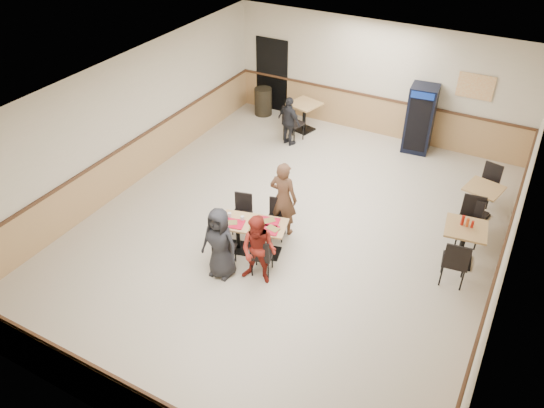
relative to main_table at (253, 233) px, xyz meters
The scene contains 20 objects.
ground 1.05m from the main_table, 71.87° to the left, with size 10.00×10.00×0.00m, color beige.
room_shell 4.03m from the main_table, 59.04° to the left, with size 10.00×10.00×10.00m.
main_table is the anchor object (origin of this frame).
main_chairs 0.05m from the main_table, 165.49° to the right, with size 1.45×1.71×0.85m.
diner_woman_left 0.91m from the main_table, 103.38° to the right, with size 0.70×0.46×1.43m, color black.
diner_woman_right 0.86m from the main_table, 53.11° to the right, with size 0.68×0.53×1.40m, color maroon.
diner_man_opposite 0.94m from the main_table, 76.62° to the left, with size 0.59×0.38×1.61m, color brown.
lone_diner 4.43m from the main_table, 108.14° to the left, with size 0.76×0.32×1.30m, color black.
tabletop_clutter 0.25m from the main_table, 41.37° to the right, with size 1.13×0.76×0.12m.
side_table_near 3.93m from the main_table, 24.21° to the left, with size 0.84×0.84×0.80m.
side_table_near_chair_south 3.71m from the main_table, 15.18° to the left, with size 0.47×0.47×1.01m, color black, non-canonical shape.
side_table_near_chair_north 4.23m from the main_table, 32.14° to the left, with size 0.47×0.47×1.01m, color black, non-canonical shape.
side_table_far 4.86m from the main_table, 41.98° to the left, with size 0.83×0.83×0.74m.
side_table_far_chair_south 4.49m from the main_table, 36.37° to the left, with size 0.43×0.43×0.94m, color black, non-canonical shape.
side_table_far_chair_north 5.27m from the main_table, 46.76° to the left, with size 0.43×0.43×0.94m, color black, non-canonical shape.
condiment_caddy 3.95m from the main_table, 25.06° to the left, with size 0.23×0.06×0.20m.
back_table 5.29m from the main_table, 105.09° to the left, with size 0.91×0.91×0.80m.
back_table_chair_lone 4.68m from the main_table, 107.12° to the left, with size 0.47×0.47×1.01m, color black, non-canonical shape.
pepsi_cooler 5.75m from the main_table, 73.56° to the left, with size 0.72×0.72×1.73m.
trash_bin 6.16m from the main_table, 117.59° to the left, with size 0.50×0.50×0.79m, color black.
Camera 1 is at (3.82, -7.74, 6.73)m, focal length 35.00 mm.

